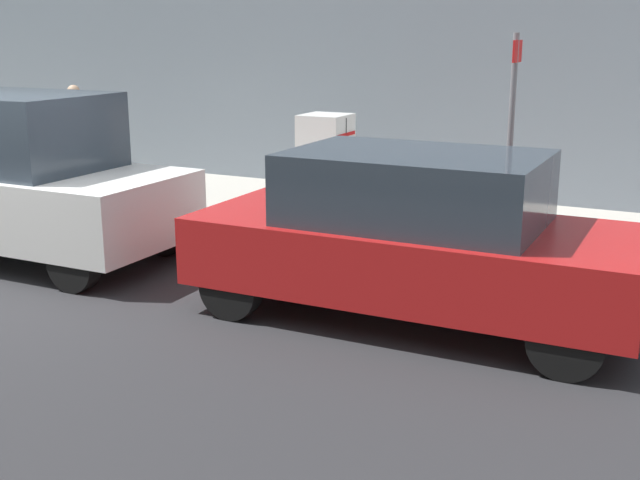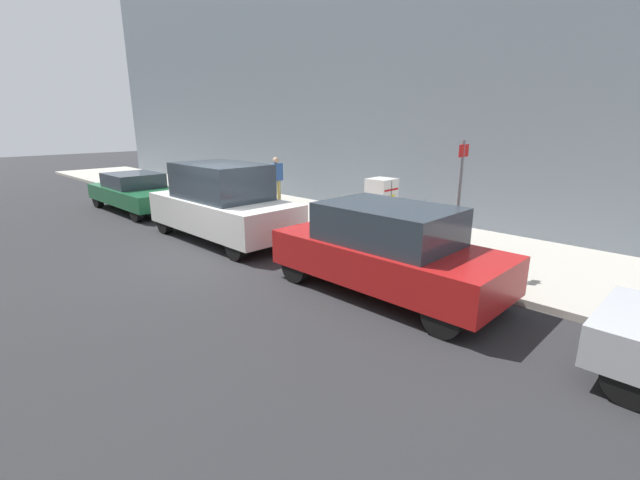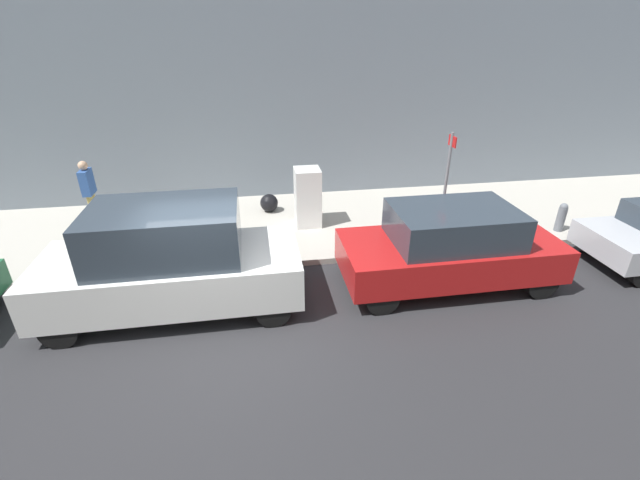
{
  "view_description": "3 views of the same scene",
  "coord_description": "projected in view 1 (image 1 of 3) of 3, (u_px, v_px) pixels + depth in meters",
  "views": [
    {
      "loc": [
        6.47,
        7.27,
        2.89
      ],
      "look_at": [
        0.12,
        4.15,
        1.03
      ],
      "focal_mm": 45.0,
      "sensor_mm": 36.0,
      "label": 1
    },
    {
      "loc": [
        5.42,
        9.21,
        3.22
      ],
      "look_at": [
        -0.4,
        3.46,
        0.94
      ],
      "focal_mm": 24.0,
      "sensor_mm": 36.0,
      "label": 2
    },
    {
      "loc": [
        6.37,
        0.73,
        4.98
      ],
      "look_at": [
        -1.01,
        1.93,
        1.24
      ],
      "focal_mm": 24.0,
      "sensor_mm": 36.0,
      "label": 3
    }
  ],
  "objects": [
    {
      "name": "ground_plane",
      "position": [
        10.0,
        283.0,
        9.45
      ],
      "size": [
        80.0,
        80.0,
        0.0
      ],
      "primitive_type": "plane",
      "color": "#28282B"
    },
    {
      "name": "sidewalk_slab",
      "position": [
        216.0,
        206.0,
        13.26
      ],
      "size": [
        4.45,
        44.0,
        0.14
      ],
      "primitive_type": "cube",
      "color": "#B2ADA0",
      "rests_on": "ground"
    },
    {
      "name": "discarded_refrigerator",
      "position": [
        326.0,
        167.0,
        11.96
      ],
      "size": [
        0.7,
        0.67,
        1.56
      ],
      "color": "white",
      "rests_on": "sidewalk_slab"
    },
    {
      "name": "manhole_cover",
      "position": [
        522.0,
        236.0,
        11.03
      ],
      "size": [
        0.7,
        0.7,
        0.02
      ],
      "primitive_type": "cylinder",
      "color": "#47443F",
      "rests_on": "sidewalk_slab"
    },
    {
      "name": "street_sign_post",
      "position": [
        510.0,
        142.0,
        9.09
      ],
      "size": [
        0.36,
        0.07,
        2.73
      ],
      "color": "slate",
      "rests_on": "sidewalk_slab"
    },
    {
      "name": "trash_bag",
      "position": [
        301.0,
        183.0,
        13.46
      ],
      "size": [
        0.52,
        0.52,
        0.52
      ],
      "primitive_type": "sphere",
      "color": "black",
      "rests_on": "sidewalk_slab"
    },
    {
      "name": "pedestrian_walking_far",
      "position": [
        76.0,
        124.0,
        15.13
      ],
      "size": [
        0.51,
        0.24,
        1.77
      ],
      "rotation": [
        0.0,
        0.0,
        0.04
      ],
      "color": "#A8934C",
      "rests_on": "sidewalk_slab"
    },
    {
      "name": "parked_van_white",
      "position": [
        8.0,
        177.0,
        10.43
      ],
      "size": [
        1.97,
        4.8,
        2.12
      ],
      "color": "silver",
      "rests_on": "ground"
    },
    {
      "name": "parked_suv_red",
      "position": [
        414.0,
        235.0,
        8.08
      ],
      "size": [
        1.9,
        4.51,
        1.73
      ],
      "color": "red",
      "rests_on": "ground"
    }
  ]
}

